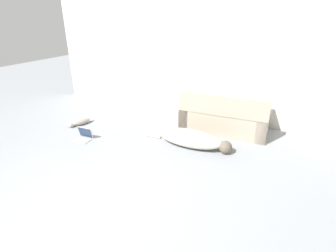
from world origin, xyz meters
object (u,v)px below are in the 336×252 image
(cat, at_px, (80,122))
(laptop_open, at_px, (84,136))
(dog, at_px, (192,139))
(couch, at_px, (224,118))

(cat, height_order, laptop_open, laptop_open)
(dog, bearing_deg, couch, 69.18)
(couch, height_order, cat, couch)
(couch, xyz_separation_m, cat, (-2.90, -1.10, -0.23))
(couch, bearing_deg, cat, 17.76)
(couch, xyz_separation_m, laptop_open, (-2.33, -1.59, -0.21))
(couch, bearing_deg, laptop_open, 31.49)
(couch, xyz_separation_m, dog, (-0.34, -0.91, -0.15))
(dog, bearing_deg, cat, -175.95)
(cat, relative_size, laptop_open, 1.75)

